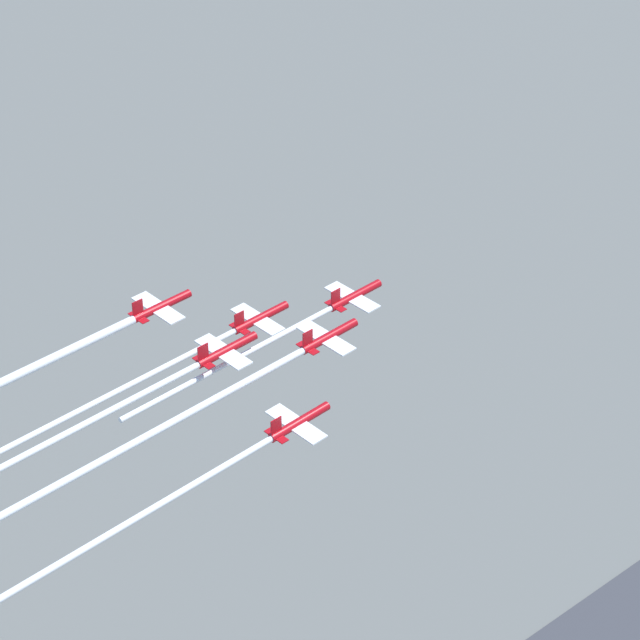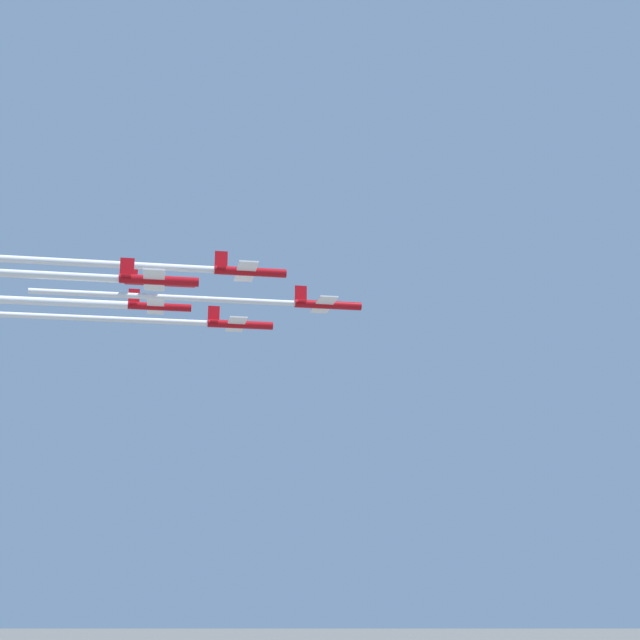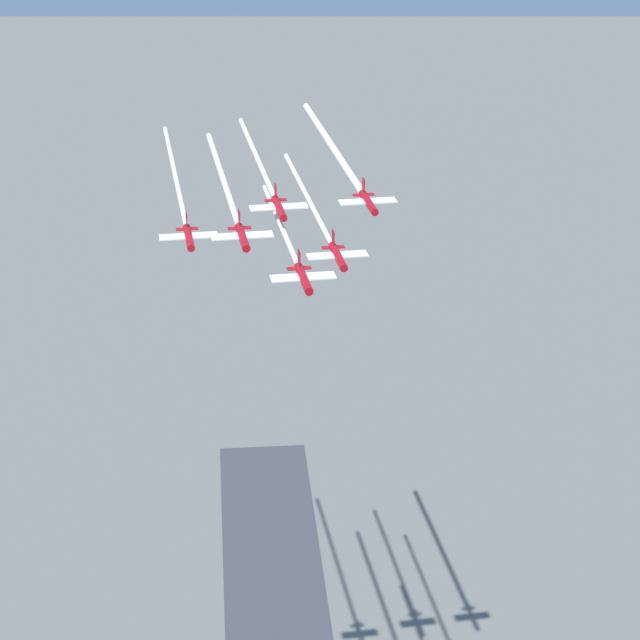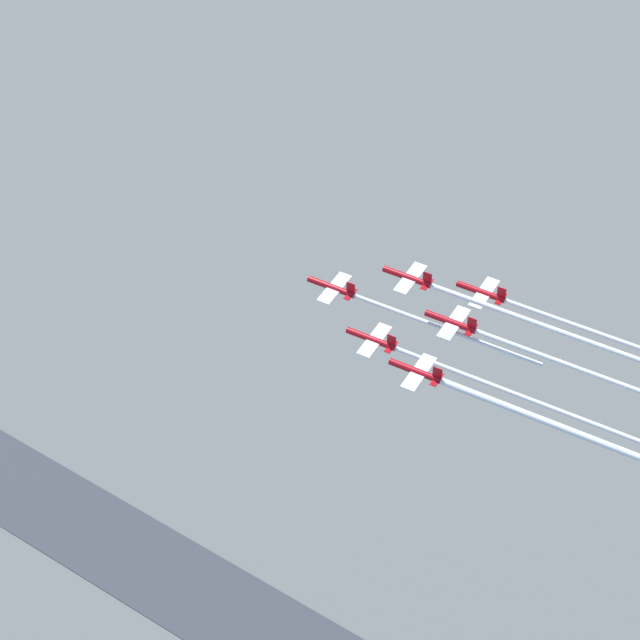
{
  "view_description": "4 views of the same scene",
  "coord_description": "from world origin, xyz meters",
  "px_view_note": "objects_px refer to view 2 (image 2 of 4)",
  "views": [
    {
      "loc": [
        -100.74,
        -152.52,
        213.27
      ],
      "look_at": [
        -38.23,
        -29.31,
        119.01
      ],
      "focal_mm": 70.0,
      "sensor_mm": 36.0,
      "label": 1
    },
    {
      "loc": [
        -22.04,
        -144.7,
        91.62
      ],
      "look_at": [
        -35.32,
        -26.73,
        121.6
      ],
      "focal_mm": 50.0,
      "sensor_mm": 36.0,
      "label": 2
    },
    {
      "loc": [
        111.96,
        -11.28,
        181.99
      ],
      "look_at": [
        -29.6,
        -28.32,
        118.8
      ],
      "focal_mm": 70.0,
      "sensor_mm": 36.0,
      "label": 3
    },
    {
      "loc": [
        -146.12,
        81.04,
        263.49
      ],
      "look_at": [
        -35.34,
        -26.68,
        118.72
      ],
      "focal_mm": 70.0,
      "sensor_mm": 36.0,
      "label": 4
    }
  ],
  "objects_px": {
    "jet_0": "(325,304)",
    "jet_3": "(157,306)",
    "jet_4": "(157,281)",
    "jet_5": "(156,280)",
    "jet_1": "(238,324)",
    "jet_2": "(248,271)"
  },
  "relations": [
    {
      "from": "jet_0",
      "to": "jet_3",
      "type": "relative_size",
      "value": 1.0
    },
    {
      "from": "jet_4",
      "to": "jet_3",
      "type": "bearing_deg",
      "value": 180.0
    },
    {
      "from": "jet_5",
      "to": "jet_1",
      "type": "bearing_deg",
      "value": 150.46
    },
    {
      "from": "jet_1",
      "to": "jet_3",
      "type": "distance_m",
      "value": 13.37
    },
    {
      "from": "jet_2",
      "to": "jet_5",
      "type": "relative_size",
      "value": 1.0
    },
    {
      "from": "jet_1",
      "to": "jet_3",
      "type": "relative_size",
      "value": 1.0
    },
    {
      "from": "jet_1",
      "to": "jet_5",
      "type": "relative_size",
      "value": 1.0
    },
    {
      "from": "jet_1",
      "to": "jet_3",
      "type": "height_order",
      "value": "jet_3"
    },
    {
      "from": "jet_0",
      "to": "jet_1",
      "type": "xyz_separation_m",
      "value": [
        -12.47,
        3.08,
        -1.6
      ]
    },
    {
      "from": "jet_5",
      "to": "jet_4",
      "type": "bearing_deg",
      "value": -180.0
    },
    {
      "from": "jet_1",
      "to": "jet_3",
      "type": "bearing_deg",
      "value": -120.47
    },
    {
      "from": "jet_1",
      "to": "jet_4",
      "type": "relative_size",
      "value": 1.0
    },
    {
      "from": "jet_5",
      "to": "jet_2",
      "type": "bearing_deg",
      "value": 120.47
    },
    {
      "from": "jet_3",
      "to": "jet_2",
      "type": "bearing_deg",
      "value": 29.54
    },
    {
      "from": "jet_0",
      "to": "jet_2",
      "type": "xyz_separation_m",
      "value": [
        -8.75,
        -9.4,
        2.02
      ]
    },
    {
      "from": "jet_2",
      "to": "jet_0",
      "type": "bearing_deg",
      "value": 120.47
    },
    {
      "from": "jet_0",
      "to": "jet_3",
      "type": "height_order",
      "value": "jet_3"
    },
    {
      "from": "jet_1",
      "to": "jet_2",
      "type": "bearing_deg",
      "value": 0.0
    },
    {
      "from": "jet_2",
      "to": "jet_3",
      "type": "height_order",
      "value": "jet_3"
    },
    {
      "from": "jet_1",
      "to": "jet_2",
      "type": "distance_m",
      "value": 13.51
    },
    {
      "from": "jet_2",
      "to": "jet_3",
      "type": "xyz_separation_m",
      "value": [
        -16.19,
        15.56,
        0.12
      ]
    },
    {
      "from": "jet_3",
      "to": "jet_4",
      "type": "distance_m",
      "value": 13.02
    }
  ]
}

